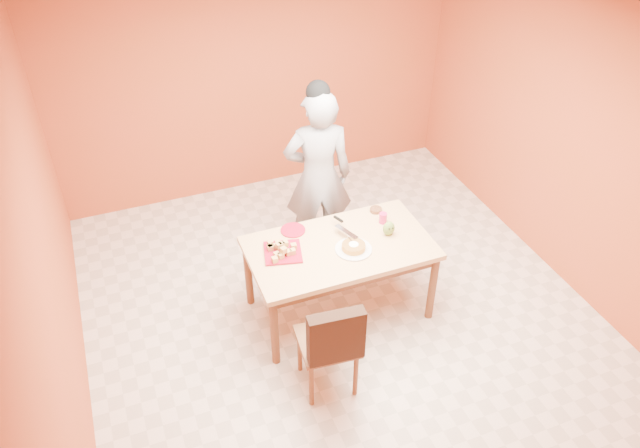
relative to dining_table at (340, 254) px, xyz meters
name	(u,v)px	position (x,y,z in m)	size (l,w,h in m)	color
floor	(343,318)	(-0.01, -0.13, -0.67)	(5.00, 5.00, 0.00)	silver
ceiling	(351,30)	(-0.01, -0.13, 2.03)	(5.00, 5.00, 0.00)	silver
wall_back	(256,77)	(-0.01, 2.37, 0.68)	(4.50, 4.50, 0.00)	#B54829
wall_left	(46,265)	(-2.26, -0.13, 0.68)	(5.00, 5.00, 0.00)	#B54829
wall_right	(576,146)	(2.24, -0.13, 0.68)	(5.00, 5.00, 0.00)	#B54829
dining_table	(340,254)	(0.00, 0.00, 0.00)	(1.60, 0.90, 0.76)	tan
dining_chair	(328,341)	(-0.42, -0.77, -0.16)	(0.49, 0.56, 0.98)	brown
pastry_pile	(283,247)	(-0.49, 0.09, 0.16)	(0.28, 0.28, 0.09)	tan
person	(318,177)	(0.14, 0.88, 0.25)	(0.66, 0.44, 1.82)	gray
pastry_platter	(283,252)	(-0.49, 0.09, 0.10)	(0.31, 0.31, 0.02)	maroon
red_dinner_plate	(293,230)	(-0.31, 0.35, 0.10)	(0.22, 0.22, 0.01)	maroon
white_cake_plate	(353,249)	(0.09, -0.09, 0.10)	(0.32, 0.32, 0.01)	silver
sponge_cake	(354,247)	(0.09, -0.09, 0.13)	(0.20, 0.20, 0.05)	gold
cake_server	(346,232)	(0.10, 0.09, 0.16)	(0.05, 0.26, 0.01)	silver
egg_ornament	(389,228)	(0.46, -0.01, 0.16)	(0.11, 0.09, 0.14)	olive
magenta_glass	(383,218)	(0.49, 0.17, 0.14)	(0.07, 0.07, 0.10)	#C91E5B
checker_tin	(376,210)	(0.51, 0.35, 0.11)	(0.11, 0.11, 0.03)	#31190D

